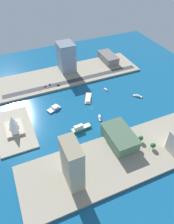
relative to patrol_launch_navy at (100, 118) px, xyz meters
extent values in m
plane|color=#145684|center=(24.87, 0.16, -1.31)|extent=(440.00, 440.00, 0.00)
cube|color=#9E937F|center=(-68.29, 0.16, 0.15)|extent=(70.00, 240.00, 2.91)
cube|color=#9E937F|center=(118.02, 0.16, 0.15)|extent=(70.00, 240.00, 2.91)
cube|color=#A89E89|center=(23.44, 108.22, -0.31)|extent=(80.32, 43.91, 2.00)
cube|color=#38383D|center=(95.90, 0.16, 1.68)|extent=(10.14, 228.00, 0.15)
cube|color=#1E284C|center=(-0.26, 0.09, -0.65)|extent=(12.11, 6.89, 1.32)
cone|color=#1E284C|center=(-6.13, 2.19, -0.65)|extent=(1.51, 1.51, 1.19)
cube|color=white|center=(0.96, -0.34, 1.29)|extent=(5.44, 3.50, 2.57)
cube|color=beige|center=(-0.26, 0.09, 0.06)|extent=(11.63, 6.61, 0.10)
cube|color=white|center=(55.06, -37.39, -0.82)|extent=(7.80, 4.08, 0.98)
cone|color=white|center=(58.97, -36.64, -0.82)|extent=(1.03, 1.03, 0.88)
cube|color=white|center=(54.49, -37.49, 0.26)|extent=(4.30, 2.97, 1.18)
cube|color=beige|center=(55.06, -37.39, -0.28)|extent=(7.49, 3.92, 0.10)
cylinder|color=silver|center=(55.43, -37.32, 4.21)|extent=(0.24, 0.24, 9.07)
cube|color=#2D8C4C|center=(-8.62, 30.58, 0.19)|extent=(9.45, 26.52, 2.99)
cone|color=#2D8C4C|center=(-7.35, 16.85, 0.19)|extent=(2.93, 2.93, 2.69)
cube|color=white|center=(-8.94, 34.07, 4.21)|extent=(5.40, 12.06, 5.05)
cube|color=beige|center=(-8.62, 30.58, 1.73)|extent=(9.07, 25.46, 0.10)
cube|color=#999EA3|center=(20.34, -73.71, -0.60)|extent=(12.03, 12.03, 1.42)
cone|color=#999EA3|center=(15.27, -78.77, -0.60)|extent=(1.81, 1.81, 1.28)
cube|color=white|center=(20.82, -73.23, 0.92)|extent=(5.81, 5.80, 1.62)
cube|color=beige|center=(20.34, -73.71, 0.17)|extent=(11.55, 11.54, 0.10)
cube|color=blue|center=(41.93, 51.17, -0.36)|extent=(15.58, 21.21, 1.89)
cone|color=blue|center=(38.35, 60.59, -0.36)|extent=(2.20, 2.20, 1.70)
cube|color=white|center=(42.95, 48.49, 2.02)|extent=(9.89, 10.24, 2.87)
cube|color=beige|center=(41.93, 51.17, 0.63)|extent=(14.95, 20.36, 0.10)
cube|color=brown|center=(45.52, -3.27, -0.61)|extent=(28.27, 20.37, 1.40)
cone|color=brown|center=(57.97, -9.77, -0.61)|extent=(1.70, 1.70, 1.26)
cube|color=white|center=(41.94, -1.40, 1.07)|extent=(15.24, 12.02, 1.97)
cube|color=beige|center=(45.52, -3.27, 0.14)|extent=(27.14, 19.55, 0.10)
cube|color=#8C9EB2|center=(135.36, -1.74, 24.98)|extent=(29.75, 26.02, 46.75)
cube|color=slate|center=(135.36, -1.74, 48.75)|extent=(30.94, 27.06, 0.80)
cube|color=#C6B793|center=(-73.84, 65.70, 28.01)|extent=(28.19, 14.36, 52.81)
cube|color=gray|center=(-73.84, 65.70, 54.82)|extent=(29.32, 14.93, 0.80)
cube|color=slate|center=(-47.63, -2.00, 8.80)|extent=(44.79, 27.44, 14.39)
cube|color=#47624A|center=(-47.63, -2.00, 16.39)|extent=(46.58, 28.54, 0.80)
cube|color=gray|center=(134.10, -82.57, 7.48)|extent=(44.05, 22.35, 11.74)
cube|color=slate|center=(134.10, -82.57, 13.75)|extent=(45.81, 23.24, 0.80)
cylinder|color=black|center=(93.24, 26.54, 2.08)|extent=(0.26, 0.64, 0.64)
cylinder|color=black|center=(91.68, 26.57, 2.08)|extent=(0.26, 0.64, 0.64)
cylinder|color=black|center=(93.31, 30.13, 2.08)|extent=(0.26, 0.64, 0.64)
cylinder|color=black|center=(91.74, 30.16, 2.08)|extent=(0.26, 0.64, 0.64)
cube|color=black|center=(92.49, 28.35, 2.39)|extent=(1.86, 5.16, 0.83)
cube|color=#262D38|center=(92.50, 28.61, 3.12)|extent=(1.61, 2.90, 0.64)
cylinder|color=black|center=(98.65, 41.77, 2.08)|extent=(0.25, 0.64, 0.64)
cylinder|color=black|center=(100.29, 41.78, 2.08)|extent=(0.25, 0.64, 0.64)
cylinder|color=black|center=(98.66, 38.79, 2.08)|extent=(0.25, 0.64, 0.64)
cylinder|color=black|center=(100.31, 38.80, 2.08)|extent=(0.25, 0.64, 0.64)
cube|color=blue|center=(99.48, 40.29, 2.37)|extent=(1.87, 4.27, 0.80)
cube|color=#262D38|center=(99.48, 40.07, 3.08)|extent=(1.64, 2.39, 0.62)
cylinder|color=black|center=(96.91, 50.22, 2.08)|extent=(0.28, 0.65, 0.64)
cylinder|color=black|center=(98.59, 50.14, 2.08)|extent=(0.28, 0.65, 0.64)
cylinder|color=black|center=(96.77, 47.10, 2.08)|extent=(0.28, 0.65, 0.64)
cylinder|color=black|center=(98.45, 47.03, 2.08)|extent=(0.28, 0.65, 0.64)
cube|color=red|center=(97.68, 48.62, 2.40)|extent=(2.08, 4.53, 0.85)
cube|color=#262D38|center=(97.67, 48.40, 3.09)|extent=(1.76, 2.56, 0.53)
cylinder|color=black|center=(89.56, 9.13, 4.36)|extent=(0.18, 0.18, 5.50)
cube|color=black|center=(89.56, 9.13, 7.61)|extent=(0.36, 0.36, 1.00)
sphere|color=red|center=(89.56, 9.13, 7.96)|extent=(0.24, 0.24, 0.24)
sphere|color=yellow|center=(89.56, 9.13, 7.61)|extent=(0.24, 0.24, 0.24)
sphere|color=green|center=(89.56, 9.13, 7.26)|extent=(0.24, 0.24, 0.24)
cube|color=#BCAD93|center=(23.44, 108.22, 2.19)|extent=(29.79, 21.71, 3.00)
cone|color=white|center=(15.65, 108.22, 13.90)|extent=(13.31, 9.36, 21.90)
cone|color=white|center=(23.44, 108.22, 10.66)|extent=(14.30, 12.91, 15.22)
cone|color=white|center=(30.58, 108.22, 9.58)|extent=(12.36, 11.36, 12.74)
cylinder|color=brown|center=(-71.86, -31.70, 3.00)|extent=(0.50, 0.50, 2.78)
sphere|color=#2D7233|center=(-71.86, -31.70, 6.84)|extent=(6.14, 6.14, 6.14)
cylinder|color=brown|center=(-57.23, -25.14, 3.05)|extent=(0.50, 0.50, 2.89)
sphere|color=#2D7233|center=(-57.23, -25.14, 6.94)|extent=(6.09, 6.09, 6.09)
cylinder|color=brown|center=(-65.82, -16.58, 3.61)|extent=(0.50, 0.50, 4.00)
sphere|color=#2D7233|center=(-65.82, -16.58, 7.58)|extent=(4.93, 4.93, 4.93)
camera|label=1|loc=(-186.79, 100.04, 196.56)|focal=34.55mm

